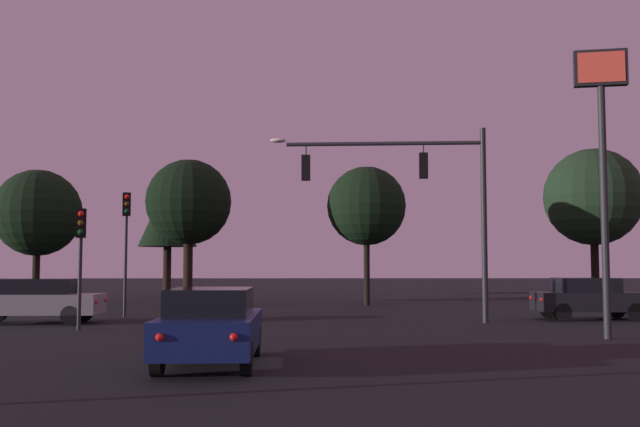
# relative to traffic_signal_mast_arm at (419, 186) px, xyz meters

# --- Properties ---
(ground_plane) EXTENTS (168.00, 168.00, 0.00)m
(ground_plane) POSITION_rel_traffic_signal_mast_arm_xyz_m (-4.41, 5.04, -4.72)
(ground_plane) COLOR black
(ground_plane) RESTS_ON ground
(traffic_signal_mast_arm) EXTENTS (7.53, 0.78, 6.75)m
(traffic_signal_mast_arm) POSITION_rel_traffic_signal_mast_arm_xyz_m (0.00, 0.00, 0.00)
(traffic_signal_mast_arm) COLOR #232326
(traffic_signal_mast_arm) RESTS_ON ground
(traffic_light_corner_left) EXTENTS (0.35, 0.38, 3.71)m
(traffic_light_corner_left) POSITION_rel_traffic_signal_mast_arm_xyz_m (-10.83, -2.81, -2.07)
(traffic_light_corner_left) COLOR #232326
(traffic_light_corner_left) RESTS_ON ground
(traffic_light_corner_right) EXTENTS (0.36, 0.38, 4.78)m
(traffic_light_corner_right) POSITION_rel_traffic_signal_mast_arm_xyz_m (-10.87, 2.87, -1.36)
(traffic_light_corner_right) COLOR #232326
(traffic_light_corner_right) RESTS_ON ground
(car_nearside_lane) EXTENTS (1.85, 4.32, 1.52)m
(car_nearside_lane) POSITION_rel_traffic_signal_mast_arm_xyz_m (-5.74, -10.81, -3.93)
(car_nearside_lane) COLOR #0F1947
(car_nearside_lane) RESTS_ON ground
(car_crossing_left) EXTENTS (4.61, 1.83, 1.52)m
(car_crossing_left) POSITION_rel_traffic_signal_mast_arm_xyz_m (-13.17, -0.17, -3.93)
(car_crossing_left) COLOR gray
(car_crossing_left) RESTS_ON ground
(car_crossing_right) EXTENTS (4.01, 1.89, 1.52)m
(car_crossing_right) POSITION_rel_traffic_signal_mast_arm_xyz_m (6.39, 1.38, -3.93)
(car_crossing_right) COLOR black
(car_crossing_right) RESTS_ON ground
(store_sign_illuminated) EXTENTS (1.42, 0.53, 7.88)m
(store_sign_illuminated) POSITION_rel_traffic_signal_mast_arm_xyz_m (4.19, -5.67, 0.98)
(store_sign_illuminated) COLOR #232326
(store_sign_illuminated) RESTS_ON ground
(tree_behind_sign) EXTENTS (3.94, 3.94, 6.90)m
(tree_behind_sign) POSITION_rel_traffic_signal_mast_arm_xyz_m (-0.99, 10.95, 0.19)
(tree_behind_sign) COLOR black
(tree_behind_sign) RESTS_ON ground
(tree_left_far) EXTENTS (5.41, 5.41, 8.50)m
(tree_left_far) POSITION_rel_traffic_signal_mast_arm_xyz_m (12.02, 15.14, 1.05)
(tree_left_far) COLOR black
(tree_left_far) RESTS_ON ground
(tree_center_horizon) EXTENTS (4.29, 4.29, 6.72)m
(tree_center_horizon) POSITION_rel_traffic_signal_mast_arm_xyz_m (-17.30, 11.02, -0.16)
(tree_center_horizon) COLOR black
(tree_center_horizon) RESTS_ON ground
(tree_right_cluster) EXTENTS (3.66, 3.66, 7.40)m
(tree_right_cluster) POSITION_rel_traffic_signal_mast_arm_xyz_m (-12.76, 20.80, 0.51)
(tree_right_cluster) COLOR black
(tree_right_cluster) RESTS_ON ground
(tree_lot_edge) EXTENTS (4.16, 4.16, 7.15)m
(tree_lot_edge) POSITION_rel_traffic_signal_mast_arm_xyz_m (-9.72, 10.35, 0.31)
(tree_lot_edge) COLOR black
(tree_lot_edge) RESTS_ON ground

